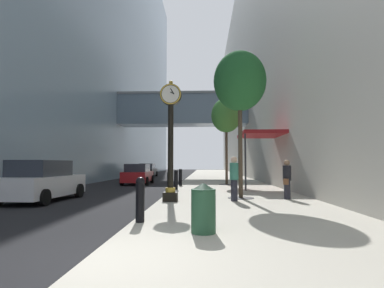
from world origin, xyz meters
TOP-DOWN VIEW (x-y plane):
  - ground_plane at (0.00, 27.00)m, footprint 110.00×110.00m
  - sidewalk_right at (3.19, 30.00)m, footprint 6.37×80.00m
  - building_block_left at (-11.83, 29.99)m, footprint 23.07×80.00m
  - building_block_right at (10.87, 30.00)m, footprint 9.00×80.00m
  - street_clock at (0.51, 7.38)m, footprint 0.84×0.55m
  - bollard_nearest at (0.23, 3.03)m, footprint 0.23×0.23m
  - bollard_third at (0.23, 9.55)m, footprint 0.23×0.23m
  - bollard_fourth at (0.23, 12.81)m, footprint 0.23×0.23m
  - bollard_fifth at (0.23, 16.07)m, footprint 0.23×0.23m
  - street_tree_near at (3.37, 8.60)m, footprint 2.26×2.26m
  - street_tree_mid_near at (3.37, 17.11)m, footprint 2.11×2.11m
  - trash_bin at (1.81, 1.88)m, footprint 0.53×0.53m
  - pedestrian_walking at (5.23, 8.29)m, footprint 0.45×0.52m
  - pedestrian_by_clock at (2.99, 7.55)m, footprint 0.46×0.46m
  - storefront_awning at (5.13, 13.89)m, footprint 2.40×3.60m
  - car_white_near at (-5.09, 8.35)m, footprint 2.19×4.50m
  - car_black_mid at (-5.06, 32.76)m, footprint 2.04×4.66m
  - car_red_far at (-3.33, 19.28)m, footprint 2.11×4.33m

SIDE VIEW (x-z plane):
  - ground_plane at x=0.00m, z-range 0.00..0.00m
  - sidewalk_right at x=3.19m, z-range 0.00..0.14m
  - trash_bin at x=1.81m, z-range 0.15..1.20m
  - bollard_nearest at x=0.23m, z-range 0.17..1.29m
  - bollard_third at x=0.23m, z-range 0.17..1.29m
  - bollard_fourth at x=0.23m, z-range 0.17..1.29m
  - bollard_fifth at x=0.23m, z-range 0.17..1.29m
  - car_red_far at x=-3.33m, z-range -0.02..1.56m
  - car_black_mid at x=-5.06m, z-range -0.02..1.59m
  - car_white_near at x=-5.09m, z-range -0.03..1.71m
  - pedestrian_walking at x=5.23m, z-range 0.18..1.79m
  - pedestrian_by_clock at x=2.99m, z-range 0.20..1.93m
  - street_clock at x=0.51m, z-range 0.38..5.13m
  - storefront_awning at x=5.13m, z-range 1.63..4.93m
  - street_tree_mid_near at x=3.37m, z-range 1.92..7.99m
  - street_tree_near at x=3.37m, z-range 1.97..8.29m
  - building_block_right at x=10.87m, z-range 0.00..26.04m
  - building_block_left at x=-11.83m, z-range -0.07..37.51m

